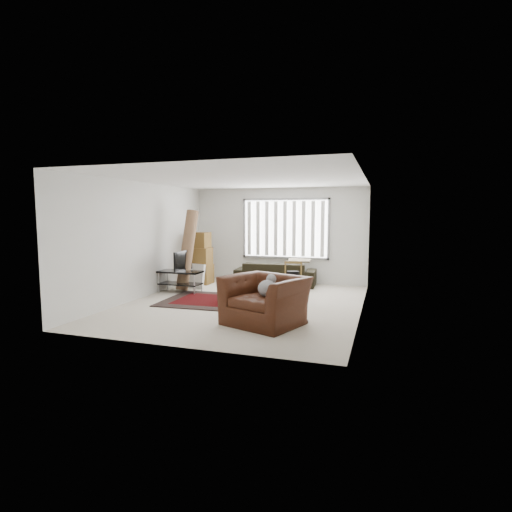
{
  "coord_description": "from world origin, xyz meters",
  "views": [
    {
      "loc": [
        2.92,
        -8.09,
        1.96
      ],
      "look_at": [
        0.24,
        0.14,
        1.05
      ],
      "focal_mm": 28.0,
      "sensor_mm": 36.0,
      "label": 1
    }
  ],
  "objects": [
    {
      "name": "side_chair",
      "position": [
        0.87,
        1.02,
        0.47
      ],
      "size": [
        0.53,
        0.53,
        0.84
      ],
      "rotation": [
        0.0,
        0.0,
        0.19
      ],
      "color": "tan",
      "rests_on": "ground"
    },
    {
      "name": "tv",
      "position": [
        -1.95,
        0.73,
        0.8
      ],
      "size": [
        0.11,
        0.88,
        0.51
      ],
      "primitive_type": "imported",
      "rotation": [
        0.0,
        0.0,
        1.57
      ],
      "color": "black",
      "rests_on": "tv_stand"
    },
    {
      "name": "sofa",
      "position": [
        0.06,
        2.45,
        0.42
      ],
      "size": [
        2.27,
        1.13,
        0.84
      ],
      "primitive_type": "imported",
      "rotation": [
        0.0,
        0.0,
        3.23
      ],
      "color": "black",
      "rests_on": "ground"
    },
    {
      "name": "moving_boxes",
      "position": [
        -2.02,
        2.05,
        0.67
      ],
      "size": [
        0.59,
        0.54,
        1.45
      ],
      "color": "brown",
      "rests_on": "ground"
    },
    {
      "name": "persian_rug",
      "position": [
        -0.5,
        0.06,
        0.01
      ],
      "size": [
        2.76,
        1.91,
        0.02
      ],
      "color": "black",
      "rests_on": "ground"
    },
    {
      "name": "room",
      "position": [
        0.03,
        0.51,
        1.76
      ],
      "size": [
        6.0,
        6.02,
        2.71
      ],
      "color": "beige",
      "rests_on": "ground"
    },
    {
      "name": "subwoofer",
      "position": [
        -0.42,
        0.33,
        0.2
      ],
      "size": [
        0.46,
        0.46,
        0.36
      ],
      "primitive_type": "cube",
      "rotation": [
        0.0,
        0.0,
        -0.34
      ],
      "color": "black",
      "rests_on": "persian_rug"
    },
    {
      "name": "rolled_rug",
      "position": [
        -1.92,
        1.08,
        1.04
      ],
      "size": [
        0.47,
        0.84,
        2.08
      ],
      "primitive_type": "cylinder",
      "rotation": [
        -0.24,
        0.0,
        -0.21
      ],
      "color": "brown",
      "rests_on": "ground"
    },
    {
      "name": "armchair",
      "position": [
        0.91,
        -1.39,
        0.49
      ],
      "size": [
        1.64,
        1.54,
        0.98
      ],
      "rotation": [
        0.0,
        0.0,
        -0.35
      ],
      "color": "#3D1A0C",
      "rests_on": "ground"
    },
    {
      "name": "tv_stand",
      "position": [
        -1.95,
        0.73,
        0.39
      ],
      "size": [
        1.09,
        0.49,
        0.54
      ],
      "color": "black",
      "rests_on": "ground"
    },
    {
      "name": "white_flatpack",
      "position": [
        -1.83,
        1.37,
        0.32
      ],
      "size": [
        0.54,
        0.31,
        0.65
      ],
      "primitive_type": "cube",
      "rotation": [
        -0.19,
        0.0,
        -0.24
      ],
      "color": "silver",
      "rests_on": "ground"
    }
  ]
}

